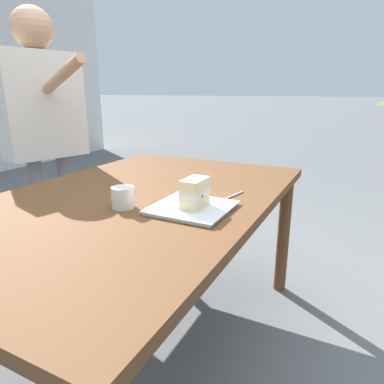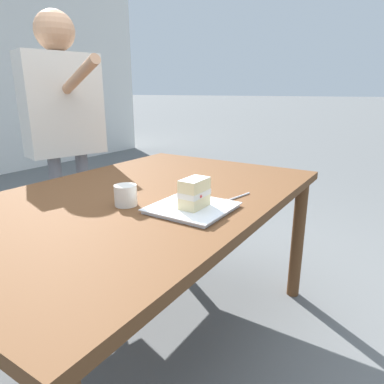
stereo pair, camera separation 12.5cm
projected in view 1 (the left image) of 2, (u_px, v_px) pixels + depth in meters
ground_plane at (143, 343)px, 1.67m from camera, size 160.00×160.00×0.00m
patio_table at (136, 213)px, 1.48m from camera, size 1.69×1.09×0.76m
dessert_plate at (192, 208)px, 1.27m from camera, size 0.28×0.28×0.02m
cake_slice at (195, 193)px, 1.24m from camera, size 0.12×0.08×0.11m
dessert_fork at (231, 197)px, 1.42m from camera, size 0.17×0.05×0.01m
coffee_cup at (123, 197)px, 1.29m from camera, size 0.09×0.09×0.08m
diner_person at (43, 111)px, 1.92m from camera, size 0.48×0.61×1.61m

